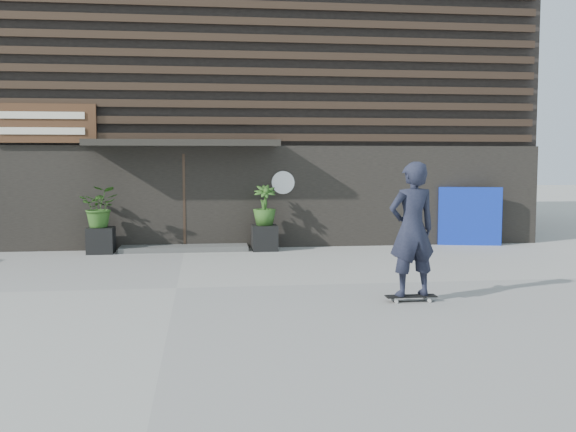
{
  "coord_description": "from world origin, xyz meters",
  "views": [
    {
      "loc": [
        0.48,
        -11.19,
        2.19
      ],
      "look_at": [
        2.05,
        1.19,
        1.1
      ],
      "focal_mm": 41.25,
      "sensor_mm": 36.0,
      "label": 1
    }
  ],
  "objects": [
    {
      "name": "ground",
      "position": [
        0.0,
        0.0,
        0.0
      ],
      "size": [
        80.0,
        80.0,
        0.0
      ],
      "primitive_type": "plane",
      "color": "gray",
      "rests_on": "ground"
    },
    {
      "name": "entrance_step",
      "position": [
        0.0,
        4.6,
        0.06
      ],
      "size": [
        3.0,
        0.8,
        0.12
      ],
      "primitive_type": "cube",
      "color": "#464644",
      "rests_on": "ground"
    },
    {
      "name": "planter_pot_left",
      "position": [
        -1.9,
        4.4,
        0.3
      ],
      "size": [
        0.6,
        0.6,
        0.6
      ],
      "primitive_type": "cube",
      "color": "black",
      "rests_on": "ground"
    },
    {
      "name": "bamboo_left",
      "position": [
        -1.9,
        4.4,
        1.08
      ],
      "size": [
        0.86,
        0.75,
        0.96
      ],
      "primitive_type": "imported",
      "color": "#2D591E",
      "rests_on": "planter_pot_left"
    },
    {
      "name": "planter_pot_right",
      "position": [
        1.9,
        4.4,
        0.3
      ],
      "size": [
        0.6,
        0.6,
        0.6
      ],
      "primitive_type": "cube",
      "color": "black",
      "rests_on": "ground"
    },
    {
      "name": "bamboo_right",
      "position": [
        1.9,
        4.4,
        1.08
      ],
      "size": [
        0.54,
        0.54,
        0.96
      ],
      "primitive_type": "imported",
      "color": "#2D591E",
      "rests_on": "planter_pot_right"
    },
    {
      "name": "blue_tarp",
      "position": [
        7.13,
        4.7,
        0.73
      ],
      "size": [
        1.55,
        0.47,
        1.47
      ],
      "primitive_type": "cube",
      "rotation": [
        0.0,
        0.0,
        -0.23
      ],
      "color": "#0C239C",
      "rests_on": "ground"
    },
    {
      "name": "building",
      "position": [
        -0.0,
        9.96,
        3.99
      ],
      "size": [
        18.0,
        11.0,
        8.0
      ],
      "color": "black",
      "rests_on": "ground"
    },
    {
      "name": "skateboarder",
      "position": [
        3.61,
        -1.53,
        1.11
      ],
      "size": [
        0.81,
        0.6,
        2.14
      ],
      "color": "black",
      "rests_on": "ground"
    }
  ]
}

